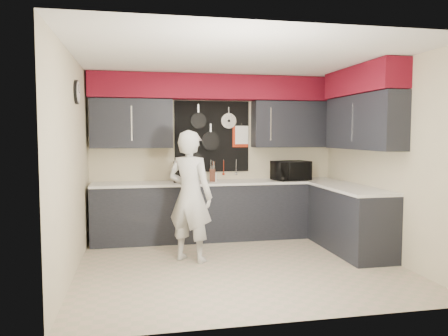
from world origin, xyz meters
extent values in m
plane|color=tan|center=(0.00, 0.00, 0.00)|extent=(4.00, 4.00, 0.00)
cube|color=beige|center=(0.00, 1.75, 1.30)|extent=(4.00, 0.01, 2.60)
cube|color=black|center=(-1.33, 1.59, 1.83)|extent=(1.24, 0.32, 0.75)
cube|color=black|center=(1.28, 1.59, 1.83)|extent=(1.34, 0.32, 0.75)
cube|color=maroon|center=(0.00, 1.57, 2.40)|extent=(3.94, 0.36, 0.38)
cube|color=black|center=(-0.05, 1.74, 1.62)|extent=(1.22, 0.03, 1.15)
cylinder|color=black|center=(-0.28, 1.70, 1.88)|extent=(0.26, 0.04, 0.26)
cylinder|color=black|center=(-0.08, 1.70, 1.55)|extent=(0.30, 0.04, 0.30)
cylinder|color=black|center=(-0.34, 1.70, 1.24)|extent=(0.27, 0.04, 0.27)
cylinder|color=silver|center=(0.22, 1.70, 1.88)|extent=(0.25, 0.02, 0.25)
cube|color=#AF280D|center=(0.42, 1.72, 1.62)|extent=(0.26, 0.01, 0.34)
cube|color=white|center=(0.44, 1.70, 1.65)|extent=(0.22, 0.01, 0.30)
cylinder|color=silver|center=(-0.50, 1.71, 1.13)|extent=(0.01, 0.01, 0.20)
cylinder|color=silver|center=(-0.29, 1.71, 1.13)|extent=(0.01, 0.01, 0.20)
cylinder|color=silver|center=(-0.08, 1.71, 1.13)|extent=(0.01, 0.01, 0.20)
cylinder|color=silver|center=(0.14, 1.71, 1.13)|extent=(0.01, 0.01, 0.20)
cylinder|color=silver|center=(0.35, 1.71, 1.13)|extent=(0.01, 0.01, 0.20)
cube|color=beige|center=(2.00, 0.00, 1.30)|extent=(0.01, 3.50, 2.60)
cube|color=black|center=(1.84, 0.30, 1.83)|extent=(0.32, 1.70, 0.75)
cube|color=maroon|center=(1.82, 0.30, 2.40)|extent=(0.36, 1.70, 0.38)
cube|color=beige|center=(-2.00, 0.00, 1.30)|extent=(0.01, 3.50, 2.60)
cylinder|color=black|center=(-1.98, 0.40, 2.18)|extent=(0.04, 0.30, 0.30)
cylinder|color=white|center=(-1.96, 0.40, 2.18)|extent=(0.01, 0.26, 0.26)
cube|color=black|center=(0.00, 1.45, 0.44)|extent=(3.90, 0.60, 0.88)
cube|color=silver|center=(0.00, 1.44, 0.90)|extent=(3.90, 0.63, 0.04)
cube|color=black|center=(1.70, 0.35, 0.44)|extent=(0.60, 1.60, 0.88)
cube|color=silver|center=(1.69, 0.35, 0.90)|extent=(0.63, 1.60, 0.04)
cube|color=black|center=(0.00, 1.19, 0.05)|extent=(3.90, 0.06, 0.10)
imported|color=black|center=(1.18, 1.37, 1.08)|extent=(0.62, 0.48, 0.31)
cube|color=#371A11|center=(-0.10, 1.44, 1.02)|extent=(0.11, 0.11, 0.20)
cylinder|color=white|center=(-0.08, 1.45, 0.99)|extent=(0.11, 0.11, 0.15)
cube|color=black|center=(-0.60, 1.42, 0.93)|extent=(0.24, 0.27, 0.03)
cube|color=black|center=(-0.60, 1.50, 1.09)|extent=(0.19, 0.12, 0.30)
cube|color=black|center=(-0.60, 1.42, 1.22)|extent=(0.24, 0.27, 0.06)
cylinder|color=black|center=(-0.60, 1.40, 1.02)|extent=(0.11, 0.11, 0.14)
imported|color=beige|center=(-0.59, 0.31, 0.86)|extent=(0.75, 0.70, 1.71)
camera|label=1|loc=(-1.26, -5.30, 1.65)|focal=35.00mm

